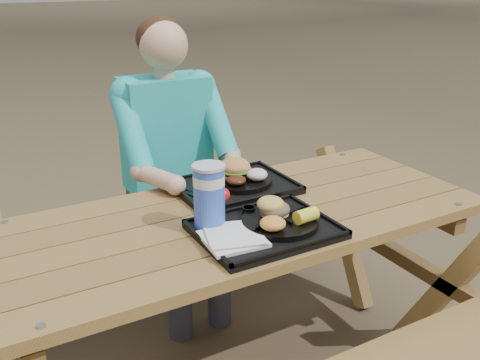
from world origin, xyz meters
TOP-DOWN VIEW (x-y plane):
  - picnic_table at (0.00, 0.00)m, footprint 1.80×1.49m
  - tray_near at (-0.00, -0.18)m, footprint 0.45×0.35m
  - tray_far at (0.09, 0.21)m, footprint 0.45×0.35m
  - plate_near at (0.05, -0.18)m, footprint 0.26×0.26m
  - plate_far at (0.12, 0.22)m, footprint 0.26×0.26m
  - napkin_stack at (-0.14, -0.20)m, footprint 0.20×0.20m
  - soda_cup at (-0.16, -0.08)m, footprint 0.10×0.10m
  - condiment_bbq at (0.00, -0.06)m, footprint 0.05×0.05m
  - condiment_mustard at (0.07, -0.06)m, footprint 0.05×0.05m
  - sandwich at (0.06, -0.14)m, footprint 0.10×0.10m
  - mac_cheese at (-0.01, -0.23)m, footprint 0.09×0.09m
  - corn_cob at (0.12, -0.24)m, footprint 0.09×0.09m
  - cutlery_far at (-0.08, 0.21)m, footprint 0.08×0.15m
  - burger at (0.12, 0.25)m, footprint 0.13×0.13m
  - baked_beans at (0.08, 0.17)m, footprint 0.08×0.08m
  - potato_salad at (0.17, 0.17)m, footprint 0.08×0.08m
  - diner at (0.00, 0.68)m, footprint 0.48×0.84m

SIDE VIEW (x-z plane):
  - picnic_table at x=0.00m, z-range 0.00..0.75m
  - diner at x=0.00m, z-range 0.00..1.28m
  - tray_near at x=0.00m, z-range 0.75..0.77m
  - tray_far at x=0.09m, z-range 0.75..0.77m
  - cutlery_far at x=-0.08m, z-range 0.77..0.78m
  - plate_near at x=0.05m, z-range 0.77..0.79m
  - plate_far at x=0.12m, z-range 0.77..0.79m
  - napkin_stack at x=-0.14m, z-range 0.77..0.79m
  - condiment_bbq at x=0.00m, z-range 0.77..0.80m
  - condiment_mustard at x=0.07m, z-range 0.77..0.80m
  - baked_beans at x=0.08m, z-range 0.79..0.83m
  - mac_cheese at x=-0.01m, z-range 0.79..0.83m
  - potato_salad at x=0.17m, z-range 0.79..0.84m
  - corn_cob at x=0.12m, z-range 0.79..0.84m
  - sandwich at x=0.06m, z-range 0.79..0.89m
  - burger at x=0.12m, z-range 0.79..0.90m
  - soda_cup at x=-0.16m, z-range 0.77..0.98m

